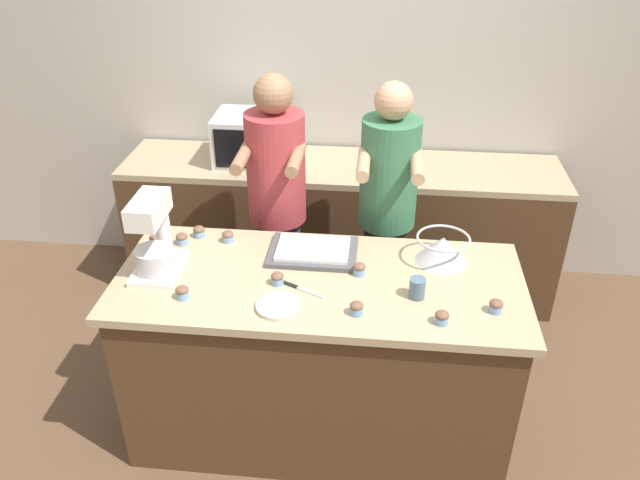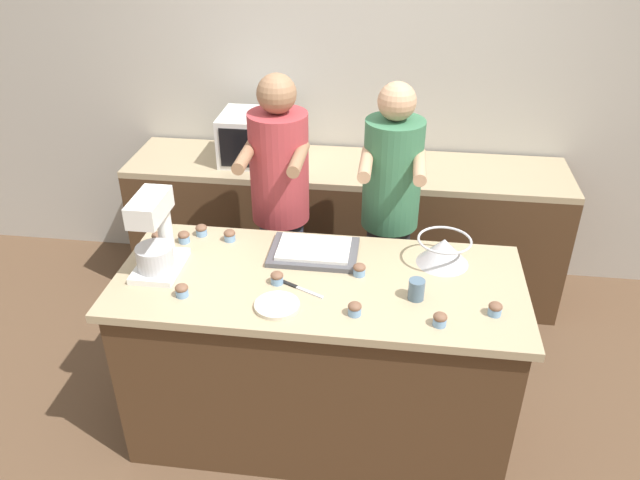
% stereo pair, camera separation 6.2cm
% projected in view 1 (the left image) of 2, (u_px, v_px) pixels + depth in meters
% --- Properties ---
extents(ground_plane, '(16.00, 16.00, 0.00)m').
position_uv_depth(ground_plane, '(319.00, 423.00, 3.31)').
color(ground_plane, brown).
extents(back_wall, '(10.00, 0.06, 2.70)m').
position_uv_depth(back_wall, '(346.00, 81.00, 4.05)').
color(back_wall, '#B2ADA3').
rests_on(back_wall, ground_plane).
extents(island_counter, '(1.87, 0.80, 0.93)m').
position_uv_depth(island_counter, '(319.00, 356.00, 3.08)').
color(island_counter, '#4C331E').
rests_on(island_counter, ground_plane).
extents(back_counter, '(2.80, 0.60, 0.92)m').
position_uv_depth(back_counter, '(340.00, 227.00, 4.20)').
color(back_counter, '#4C331E').
rests_on(back_counter, ground_plane).
extents(person_left, '(0.33, 0.50, 1.67)m').
position_uv_depth(person_left, '(278.00, 214.00, 3.46)').
color(person_left, '#33384C').
rests_on(person_left, ground_plane).
extents(person_right, '(0.33, 0.49, 1.65)m').
position_uv_depth(person_right, '(386.00, 221.00, 3.41)').
color(person_right, '#232328').
rests_on(person_right, ground_plane).
extents(stand_mixer, '(0.20, 0.30, 0.38)m').
position_uv_depth(stand_mixer, '(154.00, 240.00, 2.80)').
color(stand_mixer, white).
rests_on(stand_mixer, island_counter).
extents(mixing_bowl, '(0.25, 0.25, 0.13)m').
position_uv_depth(mixing_bowl, '(442.00, 248.00, 2.93)').
color(mixing_bowl, '#BCBCC1').
rests_on(mixing_bowl, island_counter).
extents(baking_tray, '(0.42, 0.30, 0.04)m').
position_uv_depth(baking_tray, '(313.00, 251.00, 3.01)').
color(baking_tray, '#4C4C51').
rests_on(baking_tray, island_counter).
extents(microwave_oven, '(0.45, 0.37, 0.31)m').
position_uv_depth(microwave_oven, '(252.00, 138.00, 3.94)').
color(microwave_oven, silver).
rests_on(microwave_oven, back_counter).
extents(drinking_glass, '(0.07, 0.07, 0.09)m').
position_uv_depth(drinking_glass, '(417.00, 288.00, 2.69)').
color(drinking_glass, slate).
rests_on(drinking_glass, island_counter).
extents(small_plate, '(0.20, 0.20, 0.02)m').
position_uv_depth(small_plate, '(279.00, 306.00, 2.64)').
color(small_plate, beige).
rests_on(small_plate, island_counter).
extents(knife, '(0.20, 0.11, 0.01)m').
position_uv_depth(knife, '(300.00, 289.00, 2.76)').
color(knife, '#BCBCC1').
rests_on(knife, island_counter).
extents(cupcake_0, '(0.06, 0.06, 0.06)m').
position_uv_depth(cupcake_0, '(182.00, 239.00, 3.08)').
color(cupcake_0, '#759EC6').
rests_on(cupcake_0, island_counter).
extents(cupcake_1, '(0.06, 0.06, 0.06)m').
position_uv_depth(cupcake_1, '(442.00, 317.00, 2.54)').
color(cupcake_1, '#759EC6').
rests_on(cupcake_1, island_counter).
extents(cupcake_2, '(0.06, 0.06, 0.06)m').
position_uv_depth(cupcake_2, '(357.00, 308.00, 2.60)').
color(cupcake_2, '#759EC6').
rests_on(cupcake_2, island_counter).
extents(cupcake_3, '(0.06, 0.06, 0.06)m').
position_uv_depth(cupcake_3, '(155.00, 240.00, 3.08)').
color(cupcake_3, '#759EC6').
rests_on(cupcake_3, island_counter).
extents(cupcake_4, '(0.06, 0.06, 0.06)m').
position_uv_depth(cupcake_4, '(182.00, 292.00, 2.69)').
color(cupcake_4, '#759EC6').
rests_on(cupcake_4, island_counter).
extents(cupcake_5, '(0.06, 0.06, 0.06)m').
position_uv_depth(cupcake_5, '(277.00, 278.00, 2.79)').
color(cupcake_5, '#759EC6').
rests_on(cupcake_5, island_counter).
extents(cupcake_6, '(0.06, 0.06, 0.06)m').
position_uv_depth(cupcake_6, '(359.00, 269.00, 2.85)').
color(cupcake_6, '#759EC6').
rests_on(cupcake_6, island_counter).
extents(cupcake_7, '(0.06, 0.06, 0.06)m').
position_uv_depth(cupcake_7, '(199.00, 231.00, 3.15)').
color(cupcake_7, '#759EC6').
rests_on(cupcake_7, island_counter).
extents(cupcake_8, '(0.06, 0.06, 0.06)m').
position_uv_depth(cupcake_8, '(496.00, 306.00, 2.61)').
color(cupcake_8, '#759EC6').
rests_on(cupcake_8, island_counter).
extents(cupcake_9, '(0.06, 0.06, 0.06)m').
position_uv_depth(cupcake_9, '(228.00, 236.00, 3.10)').
color(cupcake_9, '#759EC6').
rests_on(cupcake_9, island_counter).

